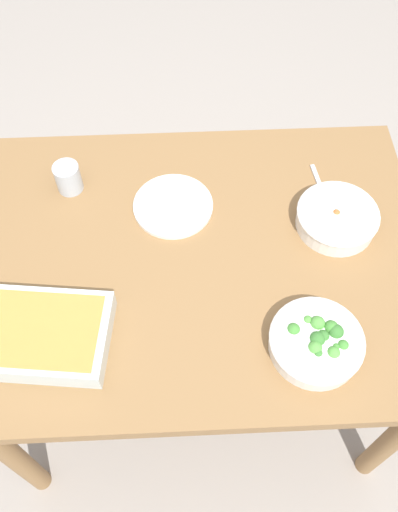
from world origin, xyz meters
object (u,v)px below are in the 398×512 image
Objects in this scene: baking_dish at (44,334)px; drink_cup at (68,179)px; side_plate at (173,206)px; stew_bowl at (337,218)px; spoon_by_stew at (324,195)px; broccoli_bowl at (316,342)px.

baking_dish is 0.47m from drink_cup.
side_plate is (0.31, 0.38, -0.03)m from baking_dish.
stew_bowl is 0.11m from spoon_by_stew.
broccoli_bowl reaches higher than side_plate.
side_plate is (-0.44, 0.08, -0.03)m from stew_bowl.
side_plate is 1.25× the size of spoon_by_stew.
drink_cup reaches higher than side_plate.
broccoli_bowl is at bearing -107.55° from stew_bowl.
baking_dish is 0.49m from side_plate.
stew_bowl reaches higher than spoon_by_stew.
baking_dish is at bearing -150.88° from spoon_by_stew.
broccoli_bowl reaches higher than baking_dish.
spoon_by_stew is (0.73, 0.41, -0.03)m from baking_dish.
broccoli_bowl is 0.69× the size of baking_dish.
drink_cup is at bearing 174.99° from spoon_by_stew.
baking_dish is 3.81× the size of drink_cup.
side_plate is at bearing -177.16° from spoon_by_stew.
drink_cup reaches higher than spoon_by_stew.
baking_dish is at bearing -128.55° from side_plate.
spoon_by_stew is at bearing 2.84° from side_plate.
drink_cup reaches higher than baking_dish.
broccoli_bowl is (-0.11, -0.35, -0.00)m from stew_bowl.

